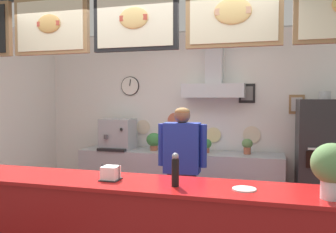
% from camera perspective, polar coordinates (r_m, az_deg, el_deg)
% --- Properties ---
extents(back_wall_assembly, '(4.96, 2.60, 2.73)m').
position_cam_1_polar(back_wall_assembly, '(5.31, 4.02, 0.43)').
color(back_wall_assembly, '#9E9E99').
rests_on(back_wall_assembly, ground_plane).
extents(back_prep_counter, '(2.97, 0.56, 0.92)m').
position_cam_1_polar(back_prep_counter, '(5.28, 1.67, -10.70)').
color(back_prep_counter, '#A3A5AD').
rests_on(back_prep_counter, ground_plane).
extents(pizza_oven, '(0.64, 0.73, 1.79)m').
position_cam_1_polar(pizza_oven, '(4.91, 23.80, -7.31)').
color(pizza_oven, '#232326').
rests_on(pizza_oven, ground_plane).
extents(shop_worker, '(0.56, 0.24, 1.60)m').
position_cam_1_polar(shop_worker, '(4.03, 2.30, -9.11)').
color(shop_worker, '#232328').
rests_on(shop_worker, ground_plane).
extents(espresso_machine, '(0.48, 0.46, 0.47)m').
position_cam_1_polar(espresso_machine, '(5.45, -8.12, -2.87)').
color(espresso_machine, '#A3A5AD').
rests_on(espresso_machine, back_prep_counter).
extents(potted_basil, '(0.16, 0.16, 0.20)m').
position_cam_1_polar(potted_basil, '(5.09, 6.17, -4.56)').
color(potted_basil, '#9E563D').
rests_on(potted_basil, back_prep_counter).
extents(potted_rosemary, '(0.23, 0.23, 0.26)m').
position_cam_1_polar(potted_rosemary, '(5.29, -2.28, -3.88)').
color(potted_rosemary, '#9E563D').
rests_on(potted_rosemary, back_prep_counter).
extents(potted_thyme, '(0.15, 0.15, 0.22)m').
position_cam_1_polar(potted_thyme, '(5.06, 12.68, -4.56)').
color(potted_thyme, '#9E563D').
rests_on(potted_thyme, back_prep_counter).
extents(condiment_plate, '(0.18, 0.18, 0.01)m').
position_cam_1_polar(condiment_plate, '(2.74, 12.21, -11.39)').
color(condiment_plate, white).
rests_on(condiment_plate, service_counter).
extents(pepper_grinder, '(0.06, 0.06, 0.26)m').
position_cam_1_polar(pepper_grinder, '(2.76, 1.18, -8.62)').
color(pepper_grinder, black).
rests_on(pepper_grinder, service_counter).
extents(napkin_holder, '(0.16, 0.15, 0.13)m').
position_cam_1_polar(napkin_holder, '(3.02, -9.25, -9.09)').
color(napkin_holder, '#262628').
rests_on(napkin_holder, service_counter).
extents(basil_vase, '(0.28, 0.28, 0.38)m').
position_cam_1_polar(basil_vase, '(2.65, 24.98, -7.50)').
color(basil_vase, silver).
rests_on(basil_vase, service_counter).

